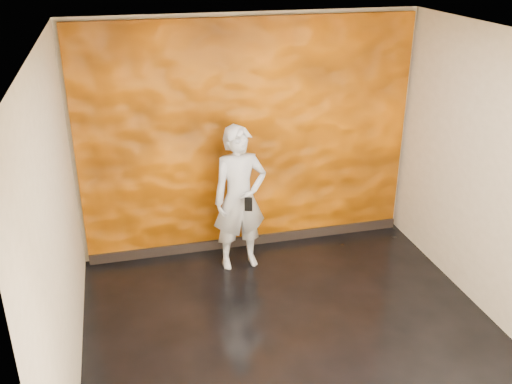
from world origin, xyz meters
TOP-DOWN VIEW (x-y plane):
  - room at (0.00, 0.00)m, footprint 4.02×4.02m
  - feature_wall at (0.00, 1.96)m, footprint 3.90×0.06m
  - baseboard at (0.00, 1.92)m, footprint 3.90×0.04m
  - man at (-0.22, 1.51)m, footprint 0.64×0.45m
  - phone at (-0.19, 1.22)m, footprint 0.09×0.04m

SIDE VIEW (x-z plane):
  - baseboard at x=0.00m, z-range 0.00..0.12m
  - man at x=-0.22m, z-range 0.00..1.69m
  - phone at x=-0.19m, z-range 0.82..0.98m
  - feature_wall at x=0.00m, z-range 0.00..2.75m
  - room at x=0.00m, z-range -0.01..2.81m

